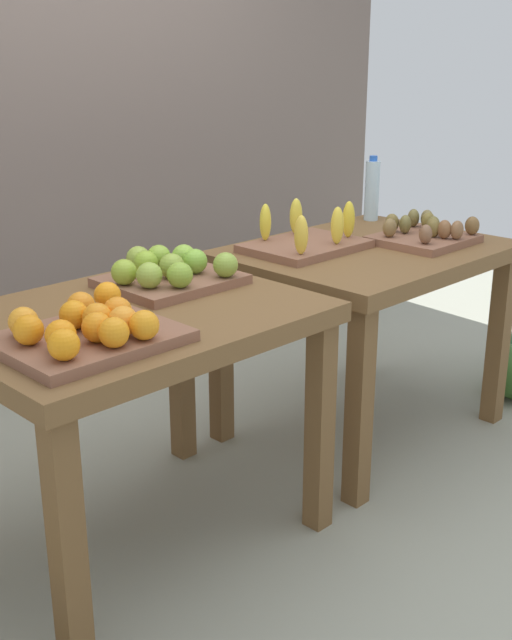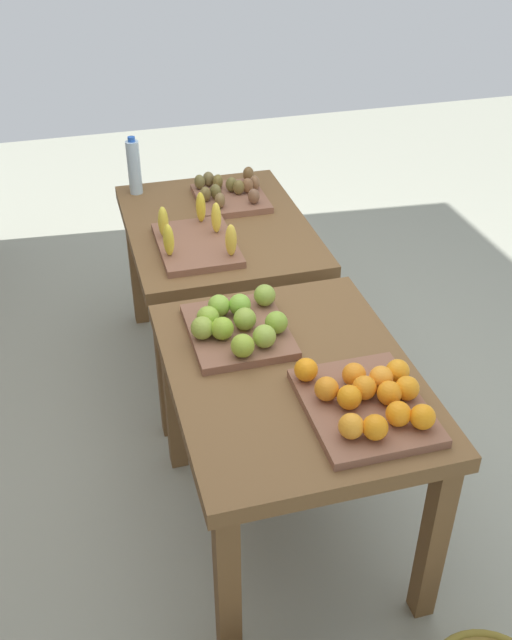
# 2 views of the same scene
# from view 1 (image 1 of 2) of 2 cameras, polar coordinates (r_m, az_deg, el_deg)

# --- Properties ---
(ground_plane) EXTENTS (8.00, 8.00, 0.00)m
(ground_plane) POSITION_cam_1_polar(r_m,az_deg,el_deg) (2.98, 0.63, -11.11)
(ground_plane) COLOR gray
(back_wall) EXTENTS (4.40, 0.12, 3.00)m
(back_wall) POSITION_cam_1_polar(r_m,az_deg,el_deg) (3.66, -15.39, 18.39)
(back_wall) COLOR #6C5D55
(back_wall) RESTS_ON ground_plane
(display_table_left) EXTENTS (1.04, 0.80, 0.77)m
(display_table_left) POSITION_cam_1_polar(r_m,az_deg,el_deg) (2.37, -8.86, -1.95)
(display_table_left) COLOR brown
(display_table_left) RESTS_ON ground_plane
(display_table_right) EXTENTS (1.04, 0.80, 0.77)m
(display_table_right) POSITION_cam_1_polar(r_m,az_deg,el_deg) (3.12, 7.91, 3.18)
(display_table_right) COLOR brown
(display_table_right) RESTS_ON ground_plane
(orange_bin) EXTENTS (0.44, 0.38, 0.11)m
(orange_bin) POSITION_cam_1_polar(r_m,az_deg,el_deg) (2.06, -11.92, -0.65)
(orange_bin) COLOR brown
(orange_bin) RESTS_ON display_table_left
(apple_bin) EXTENTS (0.42, 0.36, 0.11)m
(apple_bin) POSITION_cam_1_polar(r_m,az_deg,el_deg) (2.55, -6.25, 3.44)
(apple_bin) COLOR brown
(apple_bin) RESTS_ON display_table_left
(banana_crate) EXTENTS (0.44, 0.32, 0.17)m
(banana_crate) POSITION_cam_1_polar(r_m,az_deg,el_deg) (3.01, 3.62, 5.71)
(banana_crate) COLOR brown
(banana_crate) RESTS_ON display_table_right
(kiwi_bin) EXTENTS (0.36, 0.33, 0.10)m
(kiwi_bin) POSITION_cam_1_polar(r_m,az_deg,el_deg) (3.19, 11.97, 6.06)
(kiwi_bin) COLOR brown
(kiwi_bin) RESTS_ON display_table_right
(water_bottle) EXTENTS (0.06, 0.06, 0.28)m
(water_bottle) POSITION_cam_1_polar(r_m,az_deg,el_deg) (3.58, 8.30, 9.19)
(water_bottle) COLOR silver
(water_bottle) RESTS_ON display_table_right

